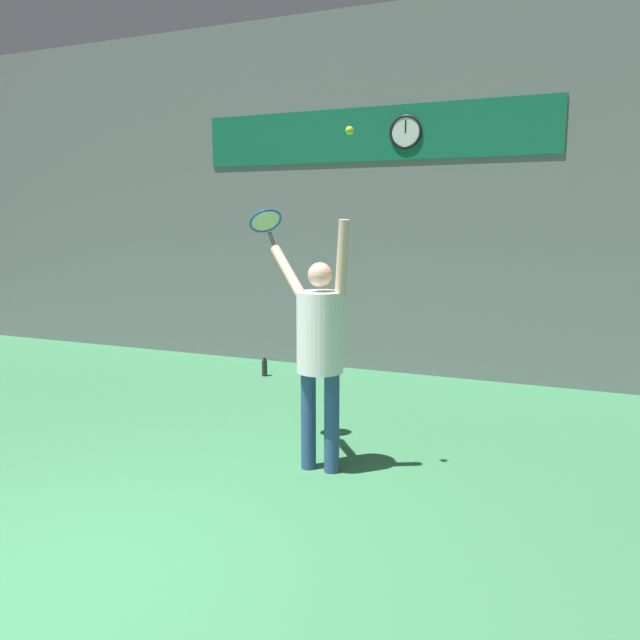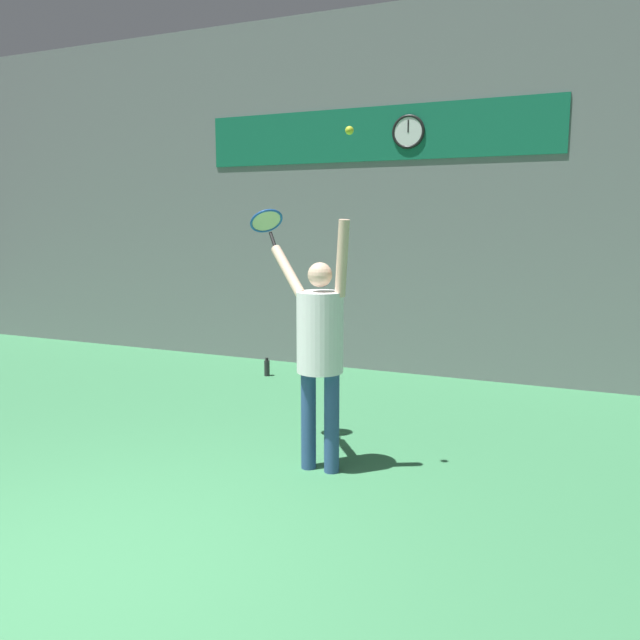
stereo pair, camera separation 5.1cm
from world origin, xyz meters
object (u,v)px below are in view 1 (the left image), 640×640
(tennis_ball, at_px, (350,131))
(water_bottle, at_px, (265,368))
(tennis_player, at_px, (320,342))
(tennis_racket, at_px, (266,222))
(scoreboard_clock, at_px, (406,132))

(tennis_ball, bearing_deg, water_bottle, 128.67)
(tennis_player, distance_m, tennis_racket, 1.31)
(tennis_racket, distance_m, water_bottle, 3.32)
(tennis_ball, xyz_separation_m, water_bottle, (-2.25, 2.82, -2.72))
(tennis_racket, bearing_deg, scoreboard_clock, 81.79)
(tennis_racket, relative_size, water_bottle, 1.56)
(tennis_player, xyz_separation_m, tennis_ball, (0.27, -0.04, 1.70))
(tennis_player, height_order, water_bottle, tennis_player)
(tennis_player, height_order, tennis_racket, tennis_racket)
(scoreboard_clock, bearing_deg, water_bottle, -153.04)
(water_bottle, bearing_deg, tennis_player, -54.46)
(tennis_racket, bearing_deg, tennis_player, -32.09)
(tennis_racket, height_order, tennis_ball, tennis_ball)
(water_bottle, bearing_deg, scoreboard_clock, 26.96)
(tennis_player, distance_m, tennis_ball, 1.72)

